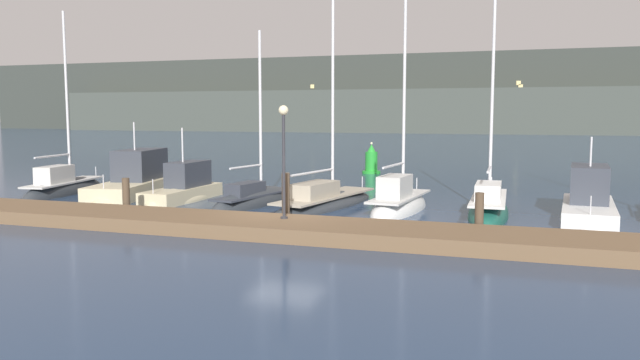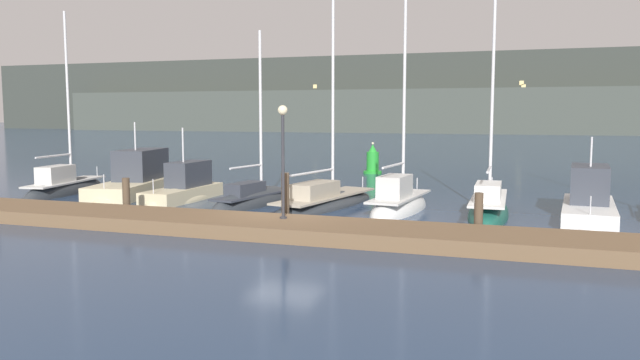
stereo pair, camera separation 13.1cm
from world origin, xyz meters
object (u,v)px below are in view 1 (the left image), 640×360
Objects in this scene: sailboat_berth_4 at (255,203)px; channel_buoy at (371,162)px; motorboat_berth_2 at (136,187)px; sailboat_berth_6 at (399,207)px; sailboat_berth_7 at (488,211)px; motorboat_berth_3 at (183,195)px; dock_lamppost at (284,142)px; motorboat_berth_8 at (588,211)px; sailboat_berth_5 at (325,204)px; sailboat_berth_1 at (64,191)px.

channel_buoy is (1.33, 15.26, 0.67)m from sailboat_berth_4.
motorboat_berth_2 is 13.06m from sailboat_berth_6.
sailboat_berth_4 is 9.60m from sailboat_berth_7.
dock_lamppost is at bearing -37.89° from motorboat_berth_3.
motorboat_berth_3 is at bearing 142.11° from dock_lamppost.
motorboat_berth_8 is at bearing 31.23° from dock_lamppost.
sailboat_berth_7 is (16.45, -1.00, -0.21)m from motorboat_berth_2.
motorboat_berth_2 is 9.90m from sailboat_berth_5.
sailboat_berth_7 is (19.94, -0.15, 0.01)m from sailboat_berth_1.
sailboat_berth_6 is (13.01, -1.09, -0.21)m from motorboat_berth_2.
motorboat_berth_8 is (3.54, 0.33, 0.16)m from sailboat_berth_7.
sailboat_berth_4 reaches higher than motorboat_berth_2.
sailboat_berth_1 is 0.95× the size of sailboat_berth_5.
sailboat_berth_7 is at bearing -174.65° from motorboat_berth_8.
dock_lamppost reaches higher than channel_buoy.
sailboat_berth_1 reaches higher than sailboat_berth_6.
dock_lamppost is at bearing -22.49° from sailboat_berth_1.
sailboat_berth_7 reaches higher than channel_buoy.
sailboat_berth_1 is 0.92× the size of sailboat_berth_7.
motorboat_berth_3 is 9.32m from dock_lamppost.
sailboat_berth_4 is at bearing -171.94° from sailboat_berth_5.
sailboat_berth_1 is 1.04× the size of sailboat_berth_6.
sailboat_berth_7 is 8.75m from dock_lamppost.
motorboat_berth_3 is at bearing 179.93° from sailboat_berth_6.
sailboat_berth_1 is at bearing 179.57° from sailboat_berth_7.
motorboat_berth_8 is at bearing -50.96° from channel_buoy.
channel_buoy is at bearing 51.58° from sailboat_berth_1.
sailboat_berth_4 is (3.62, -0.31, -0.17)m from motorboat_berth_3.
motorboat_berth_2 is (3.49, 0.86, 0.22)m from sailboat_berth_1.
motorboat_berth_2 is 1.21× the size of motorboat_berth_8.
sailboat_berth_5 is 0.97× the size of sailboat_berth_7.
sailboat_berth_7 is at bearing -3.49° from motorboat_berth_2.
dock_lamppost is at bearing -116.51° from sailboat_berth_6.
sailboat_berth_1 is at bearing 177.09° from sailboat_berth_4.
sailboat_berth_7 reaches higher than sailboat_berth_6.
motorboat_berth_8 is 3.13× the size of channel_buoy.
motorboat_berth_8 is 11.65m from dock_lamppost.
sailboat_berth_5 reaches higher than sailboat_berth_1.
channel_buoy is (4.95, 14.95, 0.50)m from motorboat_berth_3.
sailboat_berth_7 is at bearing 1.36° from sailboat_berth_6.
motorboat_berth_2 is 0.76× the size of sailboat_berth_5.
motorboat_berth_3 reaches higher than channel_buoy.
sailboat_berth_5 is 2.70× the size of dock_lamppost.
sailboat_berth_1 is 2.58× the size of dock_lamppost.
sailboat_berth_6 reaches higher than motorboat_berth_2.
motorboat_berth_3 is at bearing -179.70° from sailboat_berth_7.
sailboat_berth_4 is (10.35, -0.53, -0.05)m from sailboat_berth_1.
motorboat_berth_2 is at bearing 176.51° from sailboat_berth_7.
sailboat_berth_5 reaches higher than sailboat_berth_6.
sailboat_berth_6 is 0.88× the size of sailboat_berth_7.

